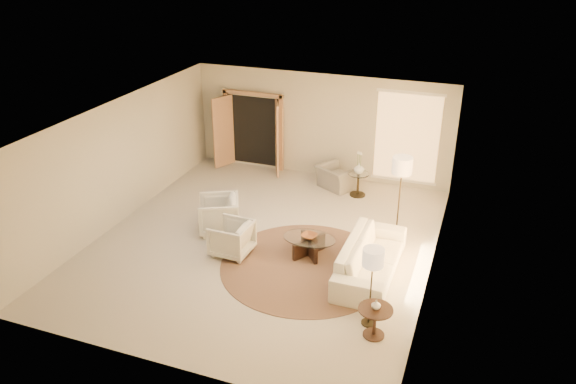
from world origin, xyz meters
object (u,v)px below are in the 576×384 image
(accent_chair, at_px, (337,173))
(floor_lamp_near, at_px, (402,169))
(side_table, at_px, (358,182))
(side_vase, at_px, (359,168))
(sofa, at_px, (371,258))
(bowl, at_px, (309,236))
(end_vase, at_px, (376,305))
(coffee_table, at_px, (309,244))
(armchair_left, at_px, (219,213))
(floor_lamp_far, at_px, (373,261))
(armchair_right, at_px, (232,237))
(end_table, at_px, (375,317))

(accent_chair, bearing_deg, floor_lamp_near, 166.13)
(side_table, distance_m, side_vase, 0.37)
(sofa, bearing_deg, bowl, 79.34)
(floor_lamp_near, height_order, side_vase, floor_lamp_near)
(sofa, xyz_separation_m, end_vase, (0.47, -1.80, 0.26))
(side_table, bearing_deg, end_vase, -73.41)
(coffee_table, bearing_deg, armchair_left, 172.38)
(side_table, distance_m, end_vase, 5.46)
(armchair_left, xyz_separation_m, side_vase, (2.47, 2.87, 0.29))
(sofa, bearing_deg, coffee_table, 79.34)
(sofa, relative_size, end_vase, 15.28)
(coffee_table, xyz_separation_m, bowl, (0.00, 0.00, 0.19))
(sofa, height_order, floor_lamp_near, floor_lamp_near)
(floor_lamp_far, distance_m, side_vase, 5.17)
(coffee_table, height_order, end_vase, end_vase)
(bowl, distance_m, end_vase, 2.75)
(armchair_right, distance_m, floor_lamp_near, 3.88)
(sofa, bearing_deg, armchair_right, 95.11)
(end_vase, bearing_deg, coffee_table, 131.38)
(coffee_table, xyz_separation_m, end_vase, (1.81, -2.06, 0.37))
(armchair_left, xyz_separation_m, bowl, (2.21, -0.30, 0.00))
(side_table, height_order, side_vase, side_vase)
(end_table, bearing_deg, side_table, 106.59)
(coffee_table, height_order, side_table, side_table)
(bowl, bearing_deg, coffee_table, -90.00)
(sofa, distance_m, floor_lamp_far, 1.79)
(end_table, xyz_separation_m, side_table, (-1.56, 5.23, -0.01))
(armchair_right, bearing_deg, end_table, 67.23)
(floor_lamp_near, distance_m, side_vase, 2.15)
(armchair_right, xyz_separation_m, accent_chair, (1.14, 3.92, 0.01))
(armchair_right, relative_size, end_table, 1.37)
(armchair_right, xyz_separation_m, side_table, (1.78, 3.67, -0.03))
(coffee_table, xyz_separation_m, floor_lamp_near, (1.53, 1.61, 1.27))
(end_vase, bearing_deg, floor_lamp_near, 94.47)
(accent_chair, bearing_deg, armchair_right, 103.38)
(coffee_table, xyz_separation_m, side_table, (0.26, 3.17, 0.11))
(armchair_right, relative_size, side_table, 1.31)
(bowl, bearing_deg, floor_lamp_near, 46.57)
(sofa, xyz_separation_m, floor_lamp_far, (0.32, -1.52, 0.90))
(accent_chair, relative_size, floor_lamp_far, 0.62)
(sofa, distance_m, coffee_table, 1.37)
(end_table, distance_m, side_vase, 5.47)
(armchair_left, bearing_deg, side_vase, 113.48)
(armchair_right, bearing_deg, armchair_left, -136.79)
(coffee_table, distance_m, end_vase, 2.77)
(accent_chair, bearing_deg, end_table, 141.45)
(armchair_right, bearing_deg, sofa, 97.02)
(armchair_left, relative_size, side_table, 1.47)
(side_table, bearing_deg, bowl, -94.63)
(end_table, height_order, floor_lamp_far, floor_lamp_far)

